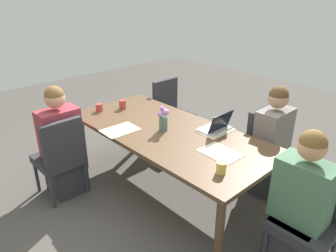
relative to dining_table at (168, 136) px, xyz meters
The scene contains 17 objects.
ground_plane 0.66m from the dining_table, ahead, with size 10.00×10.00×0.00m, color #4C4742.
dining_table is the anchor object (origin of this frame).
chair_far_left_near 1.12m from the dining_table, 51.82° to the left, with size 0.44×0.44×0.90m.
person_far_left_near 1.11m from the dining_table, 46.86° to the left, with size 0.36×0.40×1.19m.
chair_near_left_mid 1.09m from the dining_table, 128.02° to the right, with size 0.44×0.44×0.90m.
person_near_left_mid 1.09m from the dining_table, 133.13° to the right, with size 0.36×0.40×1.19m.
chair_head_left_left_far 1.48m from the dining_table, behind, with size 0.44×0.44×0.90m.
person_head_left_left_far 1.42m from the dining_table, behind, with size 0.40×0.36×1.19m.
chair_near_right_near 1.19m from the dining_table, 45.02° to the right, with size 0.44×0.44×0.90m.
flower_vase 0.19m from the dining_table, 38.53° to the left, with size 0.11×0.11×0.26m.
placemat_far_left_near 0.49m from the dining_table, 45.90° to the left, with size 0.36×0.26×0.00m, color beige.
placemat_near_left_mid 0.49m from the dining_table, 133.31° to the right, with size 0.36×0.26×0.00m, color beige.
placemat_head_left_left_far 0.67m from the dining_table, behind, with size 0.36×0.26×0.00m, color beige.
laptop_near_left_mid 0.50m from the dining_table, 133.22° to the right, with size 0.22×0.32×0.21m.
coffee_mug_near_left 0.84m from the dining_table, ahead, with size 0.08×0.08×0.10m, color #AD3D38.
coffee_mug_near_right 0.91m from the dining_table, 164.74° to the left, with size 0.08×0.08×0.10m, color #DBC64C.
coffee_mug_centre_left 0.98m from the dining_table, 13.05° to the left, with size 0.08×0.08×0.09m, color #AD3D38.
Camera 1 is at (-2.14, 2.00, 2.09)m, focal length 33.90 mm.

